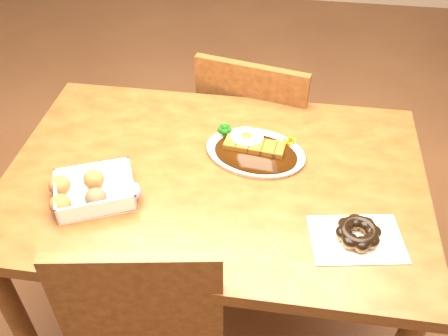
# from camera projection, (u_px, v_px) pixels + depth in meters

# --- Properties ---
(ground) EXTENTS (6.00, 6.00, 0.00)m
(ground) POSITION_uv_depth(u_px,v_px,m) (217.00, 316.00, 1.93)
(ground) COLOR brown
(ground) RESTS_ON ground
(table) EXTENTS (1.20, 0.80, 0.75)m
(table) POSITION_uv_depth(u_px,v_px,m) (215.00, 198.00, 1.50)
(table) COLOR #4E290F
(table) RESTS_ON ground
(chair_far) EXTENTS (0.50, 0.50, 0.87)m
(chair_far) POSITION_uv_depth(u_px,v_px,m) (258.00, 136.00, 2.00)
(chair_far) COLOR #4E290F
(chair_far) RESTS_ON ground
(katsu_curry_plate) EXTENTS (0.33, 0.26, 0.06)m
(katsu_curry_plate) POSITION_uv_depth(u_px,v_px,m) (254.00, 149.00, 1.49)
(katsu_curry_plate) COLOR white
(katsu_curry_plate) RESTS_ON table
(donut_box) EXTENTS (0.25, 0.23, 0.06)m
(donut_box) POSITION_uv_depth(u_px,v_px,m) (93.00, 190.00, 1.34)
(donut_box) COLOR white
(donut_box) RESTS_ON table
(pon_de_ring) EXTENTS (0.25, 0.20, 0.04)m
(pon_de_ring) POSITION_uv_depth(u_px,v_px,m) (358.00, 234.00, 1.24)
(pon_de_ring) COLOR silver
(pon_de_ring) RESTS_ON table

